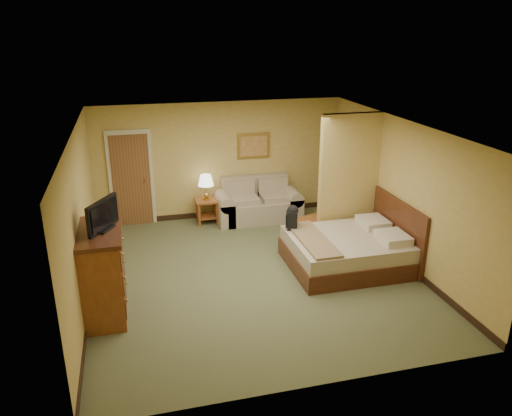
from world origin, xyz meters
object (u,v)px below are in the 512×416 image
object	(u,v)px
loveseat	(258,206)
coffee_table	(314,228)
dresser	(102,273)
bed	(352,249)

from	to	relation	value
loveseat	coffee_table	size ratio (longest dim) A/B	1.93
loveseat	dresser	world-z (taller)	dresser
coffee_table	dresser	world-z (taller)	dresser
coffee_table	loveseat	bearing A→B (deg)	113.75
loveseat	coffee_table	distance (m)	1.79
coffee_table	bed	world-z (taller)	bed
loveseat	bed	distance (m)	2.88
coffee_table	dresser	distance (m)	4.28
dresser	bed	world-z (taller)	dresser
coffee_table	bed	distance (m)	1.09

